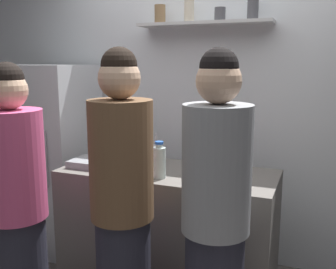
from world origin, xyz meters
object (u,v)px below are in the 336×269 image
at_px(utensil_holder, 156,154).
at_px(baking_pan, 96,163).
at_px(person_brown_jacket, 122,209).
at_px(person_grey_hoodie, 215,222).
at_px(wine_bottle_amber_glass, 212,154).
at_px(person_pink_top, 17,211).
at_px(wine_bottle_pale_glass, 122,141).
at_px(refrigerator, 56,158).
at_px(water_bottle_plastic, 159,162).

bearing_deg(utensil_holder, baking_pan, -142.65).
bearing_deg(person_brown_jacket, person_grey_hoodie, -1.19).
height_order(wine_bottle_amber_glass, person_pink_top, person_pink_top).
relative_size(wine_bottle_pale_glass, person_pink_top, 0.21).
height_order(utensil_holder, wine_bottle_amber_glass, wine_bottle_amber_glass).
xyz_separation_m(utensil_holder, person_brown_jacket, (0.15, -0.80, -0.12)).
height_order(refrigerator, person_grey_hoodie, person_grey_hoodie).
height_order(baking_pan, wine_bottle_pale_glass, wine_bottle_pale_glass).
bearing_deg(wine_bottle_amber_glass, utensil_holder, 165.91).
relative_size(utensil_holder, water_bottle_plastic, 0.95).
xyz_separation_m(baking_pan, utensil_holder, (0.35, 0.27, 0.04)).
relative_size(utensil_holder, person_pink_top, 0.14).
xyz_separation_m(utensil_holder, person_grey_hoodie, (0.65, -0.77, -0.12)).
relative_size(refrigerator, utensil_holder, 7.11).
distance_m(baking_pan, person_pink_top, 0.69).
xyz_separation_m(utensil_holder, wine_bottle_amber_glass, (0.46, -0.11, 0.07)).
height_order(baking_pan, person_brown_jacket, person_brown_jacket).
bearing_deg(wine_bottle_pale_glass, person_pink_top, -98.27).
relative_size(person_grey_hoodie, person_pink_top, 1.04).
bearing_deg(person_pink_top, water_bottle_plastic, -82.73).
relative_size(refrigerator, wine_bottle_pale_glass, 4.64).
xyz_separation_m(baking_pan, person_pink_top, (-0.10, -0.67, -0.12)).
distance_m(wine_bottle_pale_glass, person_brown_jacket, 0.97).
xyz_separation_m(wine_bottle_amber_glass, person_pink_top, (-0.90, -0.82, -0.23)).
xyz_separation_m(water_bottle_plastic, person_grey_hoodie, (0.48, -0.42, -0.16)).
xyz_separation_m(wine_bottle_amber_glass, water_bottle_plastic, (-0.28, -0.23, -0.02)).
xyz_separation_m(baking_pan, wine_bottle_pale_glass, (0.05, 0.31, 0.10)).
bearing_deg(refrigerator, utensil_holder, -8.16).
bearing_deg(wine_bottle_amber_glass, person_pink_top, -137.63).
height_order(wine_bottle_amber_glass, person_grey_hoodie, person_grey_hoodie).
bearing_deg(water_bottle_plastic, person_pink_top, -136.35).
height_order(utensil_holder, wine_bottle_pale_glass, wine_bottle_pale_glass).
height_order(wine_bottle_pale_glass, person_grey_hoodie, person_grey_hoodie).
bearing_deg(person_grey_hoodie, utensil_holder, -173.72).
height_order(utensil_holder, person_pink_top, person_pink_top).
distance_m(wine_bottle_amber_glass, person_pink_top, 1.24).
xyz_separation_m(water_bottle_plastic, person_pink_top, (-0.62, -0.59, -0.20)).
bearing_deg(water_bottle_plastic, utensil_holder, 116.54).
relative_size(baking_pan, person_pink_top, 0.21).
distance_m(wine_bottle_pale_glass, person_grey_hoodie, 1.27).
bearing_deg(person_brown_jacket, utensil_holder, 95.96).
relative_size(refrigerator, person_pink_top, 0.98).
relative_size(wine_bottle_amber_glass, person_grey_hoodie, 0.21).
height_order(refrigerator, baking_pan, refrigerator).
bearing_deg(utensil_holder, wine_bottle_amber_glass, -14.09).
xyz_separation_m(refrigerator, person_pink_top, (0.57, -1.08, 0.00)).
distance_m(wine_bottle_amber_glass, water_bottle_plastic, 0.37).
distance_m(baking_pan, wine_bottle_pale_glass, 0.33).
xyz_separation_m(baking_pan, water_bottle_plastic, (0.52, -0.08, 0.08)).
height_order(baking_pan, person_pink_top, person_pink_top).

